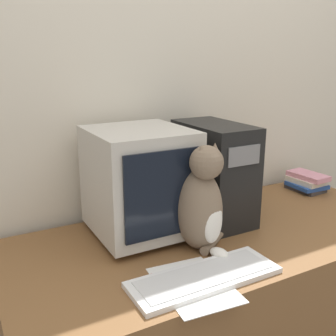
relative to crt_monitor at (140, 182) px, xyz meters
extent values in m
cube|color=beige|center=(0.30, 0.29, 0.26)|extent=(7.00, 0.05, 2.50)
cube|color=brown|center=(0.30, -0.15, -0.60)|extent=(1.73, 0.75, 0.76)
cube|color=#BCB7AD|center=(0.00, 0.00, -0.21)|extent=(0.25, 0.23, 0.02)
cube|color=#BCB7AD|center=(0.00, 0.00, 0.01)|extent=(0.36, 0.38, 0.40)
cube|color=black|center=(0.00, -0.19, 0.01)|extent=(0.29, 0.01, 0.31)
cube|color=black|center=(0.35, -0.01, -0.01)|extent=(0.21, 0.38, 0.42)
cube|color=slate|center=(0.35, -0.20, 0.11)|extent=(0.15, 0.01, 0.08)
cube|color=silver|center=(0.04, -0.41, -0.21)|extent=(0.50, 0.18, 0.02)
cube|color=silver|center=(0.04, -0.41, -0.20)|extent=(0.45, 0.14, 0.00)
ellipsoid|color=#7A6651|center=(0.14, -0.21, -0.07)|extent=(0.19, 0.21, 0.30)
ellipsoid|color=white|center=(0.15, -0.28, -0.09)|extent=(0.10, 0.07, 0.17)
sphere|color=#7A6651|center=(0.14, -0.24, 0.12)|extent=(0.14, 0.14, 0.12)
cone|color=#7A6651|center=(0.12, -0.25, 0.16)|extent=(0.03, 0.03, 0.04)
cone|color=#7A6651|center=(0.18, -0.23, 0.16)|extent=(0.03, 0.03, 0.04)
ellipsoid|color=white|center=(0.16, -0.32, -0.20)|extent=(0.07, 0.09, 0.04)
cylinder|color=#7A6651|center=(0.21, -0.21, -0.20)|extent=(0.20, 0.15, 0.03)
cube|color=#383333|center=(1.00, 0.06, -0.21)|extent=(0.14, 0.19, 0.02)
cube|color=#234793|center=(1.00, 0.06, -0.19)|extent=(0.17, 0.18, 0.02)
cube|color=beige|center=(1.00, 0.07, -0.17)|extent=(0.14, 0.19, 0.03)
cube|color=pink|center=(1.00, 0.06, -0.14)|extent=(0.13, 0.21, 0.03)
cylinder|color=maroon|center=(-0.03, -0.33, -0.22)|extent=(0.15, 0.05, 0.01)
cube|color=white|center=(-0.01, -0.42, -0.22)|extent=(0.24, 0.31, 0.00)
camera|label=1|loc=(-0.60, -1.33, 0.47)|focal=42.00mm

